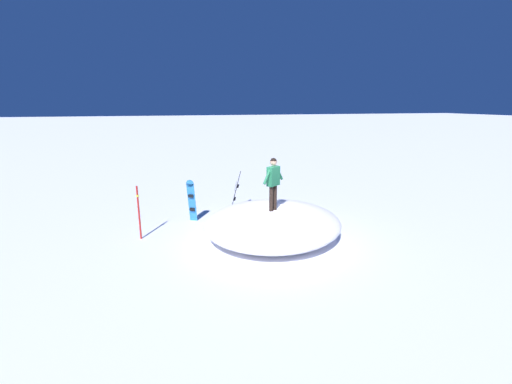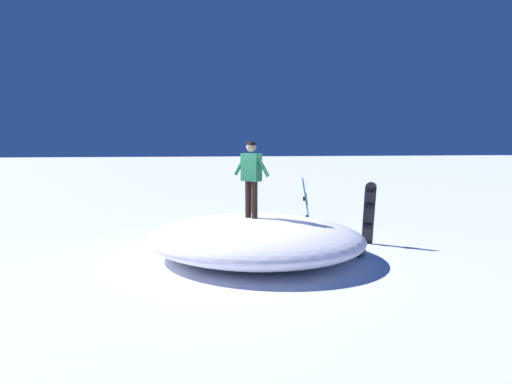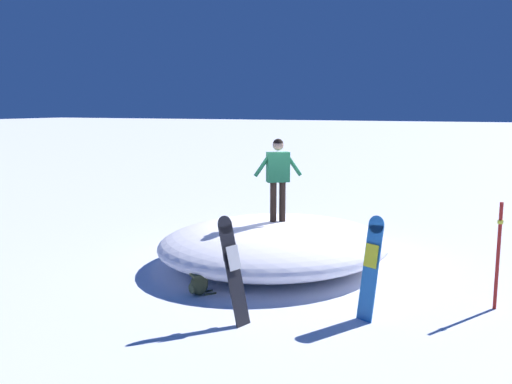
# 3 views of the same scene
# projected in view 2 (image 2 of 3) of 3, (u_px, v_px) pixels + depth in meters

# --- Properties ---
(ground) EXTENTS (240.00, 240.00, 0.00)m
(ground) POSITION_uv_depth(u_px,v_px,m) (245.00, 257.00, 10.40)
(ground) COLOR white
(snow_mound) EXTENTS (6.86, 6.73, 0.95)m
(snow_mound) POSITION_uv_depth(u_px,v_px,m) (255.00, 238.00, 10.30)
(snow_mound) COLOR white
(snow_mound) RESTS_ON ground
(snowboarder_standing) EXTENTS (0.69, 0.91, 1.80)m
(snowboarder_standing) POSITION_uv_depth(u_px,v_px,m) (251.00, 172.00, 10.15)
(snowboarder_standing) COLOR black
(snowboarder_standing) RESTS_ON snow_mound
(snowboard_primary_upright) EXTENTS (0.39, 0.39, 1.70)m
(snowboard_primary_upright) POSITION_uv_depth(u_px,v_px,m) (306.00, 204.00, 13.26)
(snowboard_primary_upright) COLOR #2672BF
(snowboard_primary_upright) RESTS_ON ground
(snowboard_secondary_upright) EXTENTS (0.43, 0.53, 1.72)m
(snowboard_secondary_upright) POSITION_uv_depth(u_px,v_px,m) (369.00, 212.00, 11.58)
(snowboard_secondary_upright) COLOR black
(snowboard_secondary_upright) RESTS_ON ground
(backpack_near) EXTENTS (0.52, 0.48, 0.42)m
(backpack_near) POSITION_uv_depth(u_px,v_px,m) (358.00, 249.00, 10.35)
(backpack_near) COLOR #383D23
(backpack_near) RESTS_ON ground
(trail_marker_pole) EXTENTS (0.10, 0.10, 1.86)m
(trail_marker_pole) POSITION_uv_depth(u_px,v_px,m) (251.00, 196.00, 14.75)
(trail_marker_pole) COLOR #A51E19
(trail_marker_pole) RESTS_ON ground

